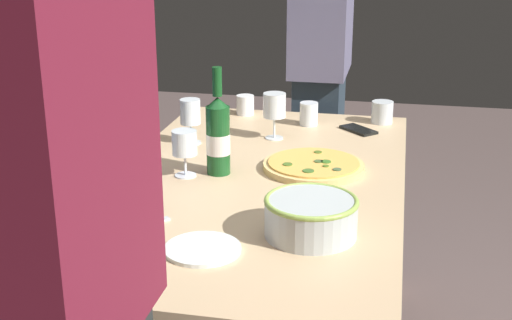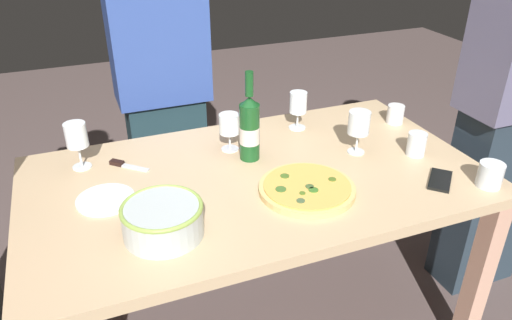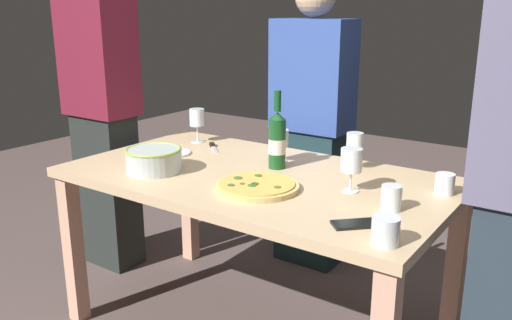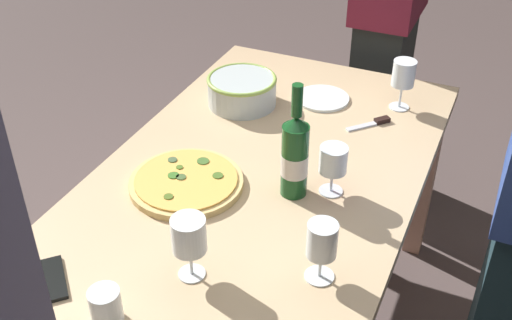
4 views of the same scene
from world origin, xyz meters
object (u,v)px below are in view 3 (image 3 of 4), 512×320
Objects in this scene: wine_bottle at (277,140)px; person_guest_right at (102,107)px; wine_glass_near_pizza at (355,144)px; cup_ceramic at (445,184)px; cup_amber at (391,198)px; side_plate at (171,153)px; person_guest_left at (312,126)px; pizza_knife at (213,147)px; wine_glass_far_left at (351,161)px; cup_spare at (385,231)px; cell_phone at (355,224)px; pizza at (257,186)px; wine_glass_far_right at (280,140)px; wine_glass_by_bottle at (197,118)px; serving_bowl at (154,159)px; dining_table at (256,195)px.

person_guest_right is (-1.11, -0.02, 0.03)m from wine_bottle.
cup_ceramic is (0.42, -0.10, -0.07)m from wine_glass_near_pizza.
cup_amber reaches higher than side_plate.
pizza_knife is at bearing -38.16° from person_guest_left.
wine_glass_far_left is 0.10× the size of person_guest_right.
side_plate is (-1.22, 0.38, -0.04)m from cup_spare.
cup_amber is 1.14m from side_plate.
wine_glass_far_left reaches higher than pizza_knife.
wine_bottle is 2.35× the size of cell_phone.
pizza_knife is (-0.85, 0.21, -0.11)m from wine_glass_far_left.
wine_glass_far_left is 0.90× the size of side_plate.
cup_ceramic is at bearing -62.13° from cell_phone.
cell_phone is (-0.04, -0.19, -0.04)m from cup_amber.
wine_bottle reaches higher than pizza.
wine_glass_near_pizza is at bearing 13.77° from wine_glass_far_right.
wine_bottle is at bearing 9.12° from cell_phone.
person_guest_right reaches higher than cup_amber.
wine_glass_far_left reaches higher than wine_glass_near_pizza.
pizza is 0.42m from wine_glass_far_right.
person_guest_right is at bearing -177.08° from cup_ceramic.
cup_amber reaches higher than pizza_knife.
cup_ceramic is 1.05m from person_guest_left.
cup_amber is at bearing -5.24° from side_plate.
wine_glass_near_pizza is 0.30m from wine_glass_far_left.
cup_ceramic is at bearing 8.30° from person_guest_right.
wine_glass_near_pizza is 0.34m from wine_glass_far_right.
wine_glass_by_bottle is at bearing 153.46° from cup_spare.
serving_bowl is 0.70× the size of wine_bottle.
wine_glass_by_bottle is 0.55m from wine_glass_far_right.
side_plate is (-0.51, 0.02, 0.10)m from dining_table.
pizza_knife is at bearing -174.88° from wine_glass_near_pizza.
wine_glass_near_pizza is at bearing 13.43° from person_guest_right.
wine_glass_far_left reaches higher than cup_amber.
side_plate is at bearing 163.40° from pizza.
serving_bowl is 0.83m from wine_glass_far_left.
wine_glass_far_left is (0.40, -0.10, -0.01)m from wine_bottle.
dining_table is 0.47m from wine_glass_near_pizza.
person_guest_right is (-0.52, -0.18, 0.03)m from wine_glass_by_bottle.
serving_bowl is 0.54m from wine_glass_by_bottle.
wine_glass_by_bottle is at bearing 163.05° from cup_amber.
wine_glass_far_right is at bearing 110.19° from pizza.
wine_glass_by_bottle is at bearing 176.08° from cup_ceramic.
serving_bowl is (-0.49, -0.06, 0.04)m from pizza.
serving_bowl reaches higher than side_plate.
wine_bottle is 1.80× the size of side_plate.
wine_glass_far_right reaches higher than pizza_knife.
serving_bowl is 1.09m from cup_spare.
wine_glass_far_right is at bearing 155.10° from cup_amber.
wine_glass_by_bottle is at bearing 18.99° from cell_phone.
wine_bottle is at bearing -174.28° from cup_ceramic.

